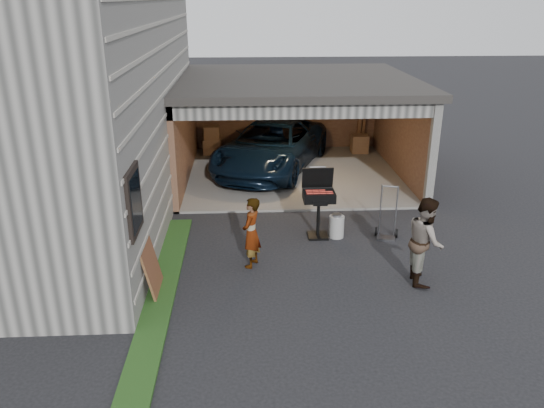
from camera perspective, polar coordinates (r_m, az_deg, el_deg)
The scene contains 11 objects.
ground at distance 10.11m, azimuth 1.33°, elevation -8.42°, with size 80.00×80.00×0.00m, color black.
house at distance 13.99m, azimuth -25.66°, elevation 9.97°, with size 7.00×11.00×5.50m, color #474744.
groundcover_strip at distance 9.35m, azimuth -12.37°, elevation -11.48°, with size 0.50×8.00×0.06m, color #193814.
garage at distance 15.92m, azimuth 2.33°, elevation 9.95°, with size 6.80×6.30×2.90m.
minivan at distance 16.24m, azimuth -0.08°, elevation 6.06°, with size 2.42×5.24×1.46m, color black.
woman at distance 10.39m, azimuth -2.24°, elevation -3.10°, with size 0.53×0.35×1.44m, color #A9B7D5.
man at distance 10.19m, azimuth 16.16°, elevation -3.79°, with size 0.81×0.63×1.67m, color #3E2618.
bbq_grill at distance 11.65m, azimuth 5.04°, elevation 0.63°, with size 0.69×0.60×1.53m.
propane_tank at distance 11.91m, azimuth 6.95°, elevation -2.42°, with size 0.33×0.33×0.50m, color #B2B1AD.
plywood_panel at distance 9.81m, azimuth -12.77°, elevation -6.83°, with size 0.04×0.86×0.96m, color brown.
hand_truck at distance 12.06m, azimuth 12.23°, elevation -2.52°, with size 0.54×0.47×1.22m.
Camera 1 is at (-0.69, -8.74, 5.03)m, focal length 35.00 mm.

